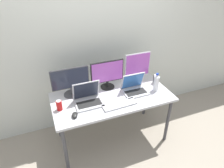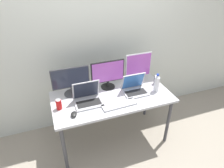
{
  "view_description": "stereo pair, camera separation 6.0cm",
  "coord_description": "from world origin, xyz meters",
  "px_view_note": "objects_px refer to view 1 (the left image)",
  "views": [
    {
      "loc": [
        -0.77,
        -1.95,
        2.2
      ],
      "look_at": [
        0.0,
        0.0,
        0.92
      ],
      "focal_mm": 32.0,
      "sensor_mm": 36.0,
      "label": 1
    },
    {
      "loc": [
        -0.71,
        -1.97,
        2.2
      ],
      "look_at": [
        0.0,
        0.0,
        0.92
      ],
      "focal_mm": 32.0,
      "sensor_mm": 36.0,
      "label": 2
    }
  ],
  "objects_px": {
    "work_desk": "(112,100)",
    "monitor_center": "(107,74)",
    "mouse_by_keyboard": "(75,115)",
    "soda_can_near_keyboard": "(59,105)",
    "monitor_right": "(137,67)",
    "laptop_silver": "(88,98)",
    "laptop_secondary": "(134,88)",
    "water_bottle": "(156,83)",
    "soda_can_by_laptop": "(155,79)",
    "monitor_left": "(70,81)",
    "keyboard_main": "(120,105)"
  },
  "relations": [
    {
      "from": "work_desk",
      "to": "monitor_center",
      "type": "xyz_separation_m",
      "value": [
        0.02,
        0.22,
        0.28
      ]
    },
    {
      "from": "mouse_by_keyboard",
      "to": "soda_can_near_keyboard",
      "type": "distance_m",
      "value": 0.23
    },
    {
      "from": "monitor_right",
      "to": "laptop_silver",
      "type": "bearing_deg",
      "value": -162.34
    },
    {
      "from": "laptop_secondary",
      "to": "mouse_by_keyboard",
      "type": "distance_m",
      "value": 0.86
    },
    {
      "from": "water_bottle",
      "to": "soda_can_near_keyboard",
      "type": "relative_size",
      "value": 2.02
    },
    {
      "from": "monitor_right",
      "to": "soda_can_near_keyboard",
      "type": "distance_m",
      "value": 1.17
    },
    {
      "from": "work_desk",
      "to": "soda_can_near_keyboard",
      "type": "relative_size",
      "value": 12.0
    },
    {
      "from": "soda_can_by_laptop",
      "to": "monitor_left",
      "type": "bearing_deg",
      "value": 173.05
    },
    {
      "from": "monitor_left",
      "to": "keyboard_main",
      "type": "distance_m",
      "value": 0.68
    },
    {
      "from": "monitor_center",
      "to": "water_bottle",
      "type": "bearing_deg",
      "value": -28.39
    },
    {
      "from": "monitor_left",
      "to": "keyboard_main",
      "type": "height_order",
      "value": "monitor_left"
    },
    {
      "from": "monitor_right",
      "to": "soda_can_by_laptop",
      "type": "relative_size",
      "value": 3.36
    },
    {
      "from": "monitor_right",
      "to": "soda_can_near_keyboard",
      "type": "xyz_separation_m",
      "value": [
        -1.13,
        -0.27,
        -0.15
      ]
    },
    {
      "from": "work_desk",
      "to": "laptop_silver",
      "type": "height_order",
      "value": "laptop_silver"
    },
    {
      "from": "laptop_secondary",
      "to": "soda_can_by_laptop",
      "type": "xyz_separation_m",
      "value": [
        0.38,
        0.09,
        0.0
      ]
    },
    {
      "from": "laptop_silver",
      "to": "soda_can_by_laptop",
      "type": "relative_size",
      "value": 2.61
    },
    {
      "from": "soda_can_near_keyboard",
      "to": "water_bottle",
      "type": "bearing_deg",
      "value": -2.39
    },
    {
      "from": "monitor_right",
      "to": "soda_can_near_keyboard",
      "type": "height_order",
      "value": "monitor_right"
    },
    {
      "from": "monitor_left",
      "to": "laptop_silver",
      "type": "relative_size",
      "value": 1.43
    },
    {
      "from": "monitor_center",
      "to": "soda_can_by_laptop",
      "type": "xyz_separation_m",
      "value": [
        0.67,
        -0.14,
        -0.15
      ]
    },
    {
      "from": "water_bottle",
      "to": "mouse_by_keyboard",
      "type": "bearing_deg",
      "value": -173.37
    },
    {
      "from": "work_desk",
      "to": "soda_can_near_keyboard",
      "type": "distance_m",
      "value": 0.68
    },
    {
      "from": "laptop_silver",
      "to": "water_bottle",
      "type": "xyz_separation_m",
      "value": [
        0.91,
        -0.07,
        0.06
      ]
    },
    {
      "from": "monitor_left",
      "to": "soda_can_by_laptop",
      "type": "distance_m",
      "value": 1.17
    },
    {
      "from": "laptop_silver",
      "to": "keyboard_main",
      "type": "distance_m",
      "value": 0.39
    },
    {
      "from": "monitor_left",
      "to": "mouse_by_keyboard",
      "type": "relative_size",
      "value": 4.52
    },
    {
      "from": "work_desk",
      "to": "water_bottle",
      "type": "xyz_separation_m",
      "value": [
        0.59,
        -0.09,
        0.18
      ]
    },
    {
      "from": "work_desk",
      "to": "laptop_secondary",
      "type": "relative_size",
      "value": 4.88
    },
    {
      "from": "monitor_right",
      "to": "water_bottle",
      "type": "distance_m",
      "value": 0.35
    },
    {
      "from": "work_desk",
      "to": "monitor_right",
      "type": "bearing_deg",
      "value": 26.38
    },
    {
      "from": "monitor_left",
      "to": "work_desk",
      "type": "bearing_deg",
      "value": -25.22
    },
    {
      "from": "work_desk",
      "to": "laptop_silver",
      "type": "bearing_deg",
      "value": -176.65
    },
    {
      "from": "monitor_center",
      "to": "monitor_right",
      "type": "bearing_deg",
      "value": 1.77
    },
    {
      "from": "monitor_center",
      "to": "water_bottle",
      "type": "height_order",
      "value": "monitor_center"
    },
    {
      "from": "mouse_by_keyboard",
      "to": "monitor_left",
      "type": "bearing_deg",
      "value": 99.94
    },
    {
      "from": "work_desk",
      "to": "keyboard_main",
      "type": "height_order",
      "value": "keyboard_main"
    },
    {
      "from": "monitor_center",
      "to": "monitor_right",
      "type": "distance_m",
      "value": 0.45
    },
    {
      "from": "water_bottle",
      "to": "soda_can_by_laptop",
      "type": "relative_size",
      "value": 2.02
    },
    {
      "from": "keyboard_main",
      "to": "soda_can_near_keyboard",
      "type": "xyz_separation_m",
      "value": [
        -0.68,
        0.18,
        0.05
      ]
    },
    {
      "from": "monitor_center",
      "to": "laptop_silver",
      "type": "bearing_deg",
      "value": -145.13
    },
    {
      "from": "soda_can_near_keyboard",
      "to": "keyboard_main",
      "type": "bearing_deg",
      "value": -14.76
    },
    {
      "from": "laptop_secondary",
      "to": "soda_can_near_keyboard",
      "type": "distance_m",
      "value": 0.97
    },
    {
      "from": "monitor_center",
      "to": "keyboard_main",
      "type": "bearing_deg",
      "value": -90.87
    },
    {
      "from": "mouse_by_keyboard",
      "to": "soda_can_near_keyboard",
      "type": "height_order",
      "value": "soda_can_near_keyboard"
    },
    {
      "from": "mouse_by_keyboard",
      "to": "soda_can_near_keyboard",
      "type": "bearing_deg",
      "value": 144.65
    },
    {
      "from": "work_desk",
      "to": "monitor_right",
      "type": "relative_size",
      "value": 3.57
    },
    {
      "from": "laptop_secondary",
      "to": "soda_can_by_laptop",
      "type": "relative_size",
      "value": 2.46
    },
    {
      "from": "monitor_right",
      "to": "soda_can_by_laptop",
      "type": "height_order",
      "value": "monitor_right"
    },
    {
      "from": "monitor_left",
      "to": "soda_can_by_laptop",
      "type": "bearing_deg",
      "value": -6.95
    },
    {
      "from": "keyboard_main",
      "to": "mouse_by_keyboard",
      "type": "distance_m",
      "value": 0.54
    }
  ]
}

